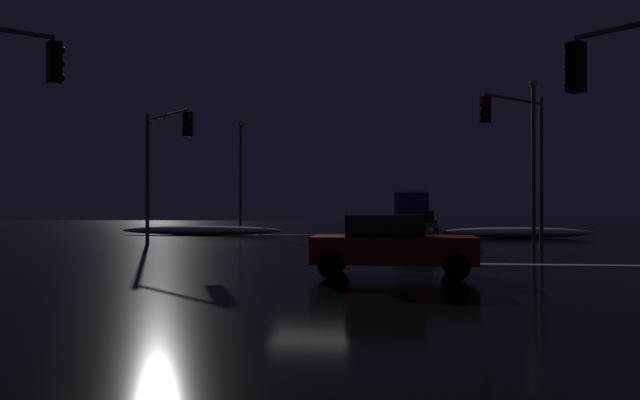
% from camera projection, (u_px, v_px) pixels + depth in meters
% --- Properties ---
extents(ground, '(120.00, 120.00, 0.10)m').
position_uv_depth(ground, '(311.00, 264.00, 20.99)').
color(ground, black).
extents(stop_line_north, '(0.35, 14.92, 0.01)m').
position_uv_depth(stop_line_north, '(336.00, 246.00, 29.62)').
color(stop_line_north, white).
rests_on(stop_line_north, ground).
extents(centre_line_ns, '(22.00, 0.15, 0.01)m').
position_uv_depth(centre_line_ns, '(354.00, 235.00, 41.13)').
color(centre_line_ns, yellow).
rests_on(centre_line_ns, ground).
extents(crosswalk_bar_east, '(14.92, 0.40, 0.01)m').
position_uv_depth(crosswalk_bar_east, '(596.00, 265.00, 19.93)').
color(crosswalk_bar_east, white).
rests_on(crosswalk_bar_east, ground).
extents(snow_bank_left_curb, '(10.28, 1.50, 0.58)m').
position_uv_depth(snow_bank_left_curb, '(201.00, 231.00, 40.79)').
color(snow_bank_left_curb, white).
rests_on(snow_bank_left_curb, ground).
extents(snow_bank_right_curb, '(8.55, 1.50, 0.60)m').
position_uv_depth(snow_bank_right_curb, '(517.00, 233.00, 37.19)').
color(snow_bank_right_curb, white).
rests_on(snow_bank_right_curb, ground).
extents(sedan_gray, '(2.02, 4.33, 1.57)m').
position_uv_depth(sedan_gray, '(416.00, 227.00, 31.57)').
color(sedan_gray, slate).
rests_on(sedan_gray, ground).
extents(sedan_black, '(2.02, 4.33, 1.57)m').
position_uv_depth(sedan_black, '(419.00, 224.00, 37.50)').
color(sedan_black, black).
rests_on(sedan_black, ground).
extents(sedan_white, '(2.02, 4.33, 1.57)m').
position_uv_depth(sedan_white, '(417.00, 221.00, 43.13)').
color(sedan_white, silver).
rests_on(sedan_white, ground).
extents(box_truck, '(2.68, 8.28, 3.08)m').
position_uv_depth(box_truck, '(410.00, 208.00, 49.90)').
color(box_truck, navy).
rests_on(box_truck, ground).
extents(sedan_red_crossing, '(4.33, 2.02, 1.57)m').
position_uv_depth(sedan_red_crossing, '(392.00, 244.00, 16.98)').
color(sedan_red_crossing, maroon).
rests_on(sedan_red_crossing, ground).
extents(traffic_signal_ne, '(3.09, 3.09, 6.65)m').
position_uv_depth(traffic_signal_ne, '(519.00, 142.00, 27.96)').
color(traffic_signal_ne, '#4C4C51').
rests_on(traffic_signal_ne, ground).
extents(traffic_signal_nw, '(3.28, 3.28, 6.22)m').
position_uv_depth(traffic_signal_nw, '(164.00, 151.00, 29.74)').
color(traffic_signal_nw, '#4C4C51').
rests_on(traffic_signal_nw, ground).
extents(streetlamp_left_far, '(0.44, 0.44, 8.63)m').
position_uv_depth(streetlamp_left_far, '(241.00, 166.00, 52.29)').
color(streetlamp_left_far, '#424247').
rests_on(streetlamp_left_far, ground).
extents(streetlamp_right_near, '(0.44, 0.44, 8.42)m').
position_uv_depth(streetlamp_right_near, '(534.00, 147.00, 34.04)').
color(streetlamp_right_near, '#424247').
rests_on(streetlamp_right_near, ground).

